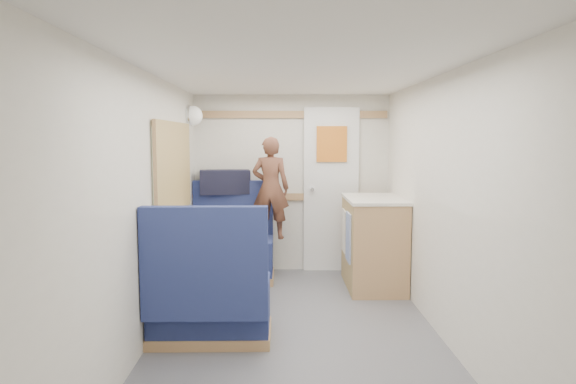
{
  "coord_description": "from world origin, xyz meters",
  "views": [
    {
      "loc": [
        -0.12,
        -3.57,
        1.52
      ],
      "look_at": [
        -0.06,
        0.9,
        1.05
      ],
      "focal_mm": 32.0,
      "sensor_mm": 36.0,
      "label": 1
    }
  ],
  "objects_px": {
    "tray": "(235,229)",
    "bread_loaf": "(250,215)",
    "person": "(271,188)",
    "cheese_block": "(232,230)",
    "duffel_bag": "(225,182)",
    "tumbler_mid": "(223,216)",
    "bench_near": "(210,303)",
    "wine_glass": "(219,215)",
    "salt_grinder": "(229,221)",
    "dome_light": "(193,116)",
    "beer_glass": "(239,219)",
    "pepper_grinder": "(219,219)",
    "orange_fruit": "(243,226)",
    "dinette_table": "(223,244)",
    "galley_counter": "(373,242)",
    "bench_far": "(232,251)",
    "tumbler_left": "(195,228)"
  },
  "relations": [
    {
      "from": "dinette_table",
      "to": "beer_glass",
      "type": "distance_m",
      "value": 0.29
    },
    {
      "from": "bread_loaf",
      "to": "cheese_block",
      "type": "bearing_deg",
      "value": -97.56
    },
    {
      "from": "duffel_bag",
      "to": "beer_glass",
      "type": "bearing_deg",
      "value": -85.24
    },
    {
      "from": "bench_near",
      "to": "bread_loaf",
      "type": "relative_size",
      "value": 4.17
    },
    {
      "from": "galley_counter",
      "to": "tumbler_mid",
      "type": "relative_size",
      "value": 8.39
    },
    {
      "from": "tray",
      "to": "bread_loaf",
      "type": "height_order",
      "value": "bread_loaf"
    },
    {
      "from": "dome_light",
      "to": "beer_glass",
      "type": "height_order",
      "value": "dome_light"
    },
    {
      "from": "wine_glass",
      "to": "person",
      "type": "bearing_deg",
      "value": 64.12
    },
    {
      "from": "salt_grinder",
      "to": "bread_loaf",
      "type": "xyz_separation_m",
      "value": [
        0.16,
        0.36,
        0.0
      ]
    },
    {
      "from": "pepper_grinder",
      "to": "wine_glass",
      "type": "bearing_deg",
      "value": -83.4
    },
    {
      "from": "bench_near",
      "to": "wine_glass",
      "type": "relative_size",
      "value": 6.25
    },
    {
      "from": "bench_far",
      "to": "wine_glass",
      "type": "distance_m",
      "value": 1.08
    },
    {
      "from": "bench_far",
      "to": "orange_fruit",
      "type": "height_order",
      "value": "bench_far"
    },
    {
      "from": "dinette_table",
      "to": "tumbler_left",
      "type": "relative_size",
      "value": 8.42
    },
    {
      "from": "cheese_block",
      "to": "beer_glass",
      "type": "distance_m",
      "value": 0.54
    },
    {
      "from": "beer_glass",
      "to": "bread_loaf",
      "type": "bearing_deg",
      "value": 65.3
    },
    {
      "from": "dome_light",
      "to": "bread_loaf",
      "type": "xyz_separation_m",
      "value": [
        0.61,
        -0.49,
        -0.98
      ]
    },
    {
      "from": "bench_near",
      "to": "salt_grinder",
      "type": "distance_m",
      "value": 0.98
    },
    {
      "from": "dinette_table",
      "to": "galley_counter",
      "type": "relative_size",
      "value": 1.0
    },
    {
      "from": "duffel_bag",
      "to": "tumbler_mid",
      "type": "bearing_deg",
      "value": -94.17
    },
    {
      "from": "cheese_block",
      "to": "tumbler_left",
      "type": "distance_m",
      "value": 0.31
    },
    {
      "from": "bench_far",
      "to": "wine_glass",
      "type": "height_order",
      "value": "bench_far"
    },
    {
      "from": "dome_light",
      "to": "tumbler_left",
      "type": "bearing_deg",
      "value": -80.38
    },
    {
      "from": "bread_loaf",
      "to": "bench_near",
      "type": "bearing_deg",
      "value": -100.4
    },
    {
      "from": "person",
      "to": "salt_grinder",
      "type": "distance_m",
      "value": 0.94
    },
    {
      "from": "cheese_block",
      "to": "pepper_grinder",
      "type": "height_order",
      "value": "pepper_grinder"
    },
    {
      "from": "bench_far",
      "to": "beer_glass",
      "type": "height_order",
      "value": "bench_far"
    },
    {
      "from": "dinette_table",
      "to": "bread_loaf",
      "type": "relative_size",
      "value": 3.65
    },
    {
      "from": "bench_near",
      "to": "galley_counter",
      "type": "relative_size",
      "value": 1.14
    },
    {
      "from": "tumbler_mid",
      "to": "pepper_grinder",
      "type": "bearing_deg",
      "value": -108.99
    },
    {
      "from": "tumbler_mid",
      "to": "orange_fruit",
      "type": "bearing_deg",
      "value": -66.1
    },
    {
      "from": "tray",
      "to": "bread_loaf",
      "type": "relative_size",
      "value": 1.38
    },
    {
      "from": "dinette_table",
      "to": "tumbler_mid",
      "type": "bearing_deg",
      "value": 95.85
    },
    {
      "from": "pepper_grinder",
      "to": "cheese_block",
      "type": "bearing_deg",
      "value": -72.16
    },
    {
      "from": "person",
      "to": "cheese_block",
      "type": "distance_m",
      "value": 1.27
    },
    {
      "from": "galley_counter",
      "to": "bread_loaf",
      "type": "distance_m",
      "value": 1.29
    },
    {
      "from": "duffel_bag",
      "to": "dome_light",
      "type": "bearing_deg",
      "value": -146.22
    },
    {
      "from": "bench_near",
      "to": "tumbler_left",
      "type": "distance_m",
      "value": 0.72
    },
    {
      "from": "orange_fruit",
      "to": "bread_loaf",
      "type": "distance_m",
      "value": 0.64
    },
    {
      "from": "galley_counter",
      "to": "tray",
      "type": "distance_m",
      "value": 1.55
    },
    {
      "from": "cheese_block",
      "to": "tumbler_mid",
      "type": "height_order",
      "value": "tumbler_mid"
    },
    {
      "from": "dome_light",
      "to": "salt_grinder",
      "type": "distance_m",
      "value": 1.38
    },
    {
      "from": "tray",
      "to": "dinette_table",
      "type": "bearing_deg",
      "value": 125.08
    },
    {
      "from": "cheese_block",
      "to": "pepper_grinder",
      "type": "bearing_deg",
      "value": 107.84
    },
    {
      "from": "bench_far",
      "to": "beer_glass",
      "type": "xyz_separation_m",
      "value": [
        0.13,
        -0.7,
        0.47
      ]
    },
    {
      "from": "salt_grinder",
      "to": "bread_loaf",
      "type": "bearing_deg",
      "value": 65.75
    },
    {
      "from": "bench_far",
      "to": "beer_glass",
      "type": "relative_size",
      "value": 11.1
    },
    {
      "from": "dome_light",
      "to": "tumbler_mid",
      "type": "distance_m",
      "value": 1.2
    },
    {
      "from": "tumbler_left",
      "to": "tumbler_mid",
      "type": "bearing_deg",
      "value": 75.34
    },
    {
      "from": "pepper_grinder",
      "to": "salt_grinder",
      "type": "height_order",
      "value": "salt_grinder"
    }
  ]
}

